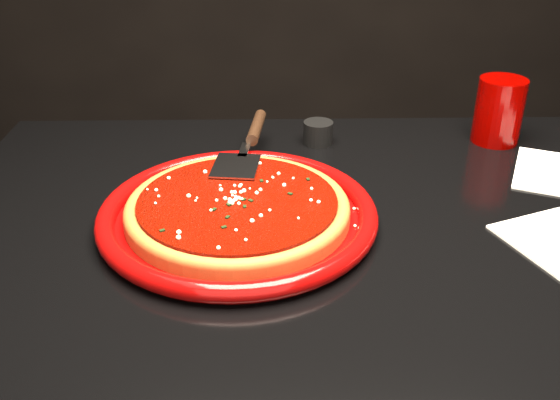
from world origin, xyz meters
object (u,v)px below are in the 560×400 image
object	(u,v)px
plate	(238,214)
ramekin	(318,133)
pizza_server	(248,143)
cup	(499,111)

from	to	relation	value
plate	ramekin	size ratio (longest dim) A/B	7.40
plate	ramekin	bearing A→B (deg)	64.42
plate	ramekin	xyz separation A→B (m)	(0.13, 0.28, 0.01)
pizza_server	ramekin	xyz separation A→B (m)	(0.12, 0.11, -0.03)
cup	ramekin	xyz separation A→B (m)	(-0.32, -0.00, -0.04)
cup	pizza_server	bearing A→B (deg)	-166.04
ramekin	cup	bearing A→B (deg)	0.63
pizza_server	cup	xyz separation A→B (m)	(0.45, 0.11, 0.01)
cup	plate	bearing A→B (deg)	-148.18
cup	ramekin	size ratio (longest dim) A/B	2.20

